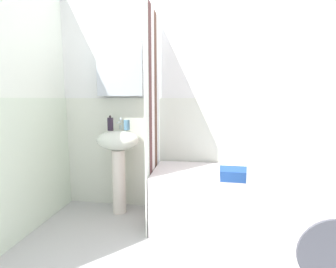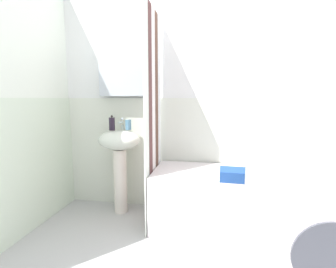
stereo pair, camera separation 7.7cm
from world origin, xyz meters
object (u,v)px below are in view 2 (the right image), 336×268
soap_dispenser (112,124)px  towel_folded (242,175)px  toothbrush_cup (128,125)px  shampoo_bottle (283,157)px  lotion_bottle (267,158)px  washer_dryer_stack (312,163)px  bathtub (230,200)px  sink (120,153)px  conditioner_bottle (293,159)px  body_wash_bottle (262,157)px

soap_dispenser → towel_folded: soap_dispenser is taller
towel_folded → toothbrush_cup: bearing=159.0°
soap_dispenser → toothbrush_cup: (0.15, 0.07, -0.02)m
shampoo_bottle → towel_folded: shampoo_bottle is taller
toothbrush_cup → lotion_bottle: 1.43m
towel_folded → washer_dryer_stack: size_ratio=0.21×
bathtub → towel_folded: 0.38m
soap_dispenser → lotion_bottle: (1.55, 0.12, -0.32)m
bathtub → shampoo_bottle: bearing=25.4°
sink → soap_dispenser: (-0.08, 0.01, 0.30)m
sink → soap_dispenser: soap_dispenser is taller
conditioner_bottle → washer_dryer_stack: size_ratio=0.11×
shampoo_bottle → bathtub: bearing=-154.6°
sink → shampoo_bottle: bearing=3.9°
toothbrush_cup → towel_folded: toothbrush_cup is taller
bathtub → washer_dryer_stack: bearing=-64.5°
conditioner_bottle → body_wash_bottle: 0.29m
lotion_bottle → washer_dryer_stack: bearing=-88.9°
bathtub → sink: bearing=173.3°
towel_folded → washer_dryer_stack: washer_dryer_stack is taller
sink → toothbrush_cup: (0.07, 0.08, 0.28)m
soap_dispenser → bathtub: (1.19, -0.14, -0.68)m
shampoo_bottle → lotion_bottle: bearing=174.8°
soap_dispenser → washer_dryer_stack: (1.57, -0.93, -0.11)m
conditioner_bottle → shampoo_bottle: bearing=-164.9°
toothbrush_cup → bathtub: bearing=-11.3°
sink → conditioner_bottle: bearing=4.5°
sink → washer_dryer_stack: size_ratio=0.52×
soap_dispenser → washer_dryer_stack: washer_dryer_stack is taller
body_wash_bottle → towel_folded: (-0.24, -0.47, -0.05)m
sink → body_wash_bottle: size_ratio=4.19×
toothbrush_cup → bathtub: 1.25m
sink → washer_dryer_stack: (1.49, -0.93, 0.19)m
shampoo_bottle → washer_dryer_stack: size_ratio=0.13×
conditioner_bottle → towel_folded: conditioner_bottle is taller
body_wash_bottle → towel_folded: bearing=-117.1°
towel_folded → body_wash_bottle: bearing=62.9°
bathtub → washer_dryer_stack: washer_dryer_stack is taller
soap_dispenser → toothbrush_cup: soap_dispenser is taller
conditioner_bottle → towel_folded: (-0.54, -0.49, -0.04)m
lotion_bottle → shampoo_bottle: bearing=-5.2°
sink → conditioner_bottle: 1.72m
soap_dispenser → washer_dryer_stack: bearing=-30.8°
lotion_bottle → washer_dryer_stack: 1.07m
sink → shampoo_bottle: size_ratio=3.93×
body_wash_bottle → towel_folded: 0.54m
conditioner_bottle → washer_dryer_stack: washer_dryer_stack is taller
washer_dryer_stack → bathtub: bearing=115.5°
lotion_bottle → body_wash_bottle: size_ratio=0.92×
body_wash_bottle → washer_dryer_stack: 1.08m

